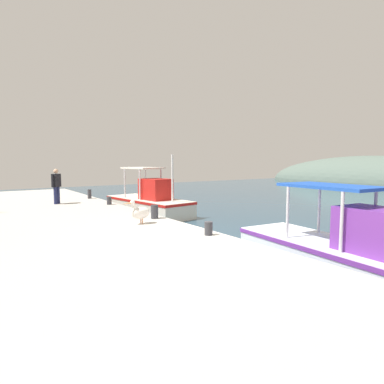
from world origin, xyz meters
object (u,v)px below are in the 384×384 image
Objects in this scene: pelican at (140,212)px; mooring_bollard_third at (155,212)px; mooring_bollard_fourth at (209,228)px; mooring_bollard_second at (109,201)px; fishing_boat_nearest at (149,202)px; mooring_bollard_nearest at (89,194)px; fishing_boat_second at (351,253)px; fisherman_standing at (56,185)px.

pelican is 1.91× the size of mooring_bollard_third.
mooring_bollard_fourth is (3.21, 0.00, -0.06)m from mooring_bollard_third.
mooring_bollard_second is (-5.24, 0.86, -0.21)m from pelican.
fishing_boat_nearest is 11.53× the size of mooring_bollard_nearest.
mooring_bollard_nearest reaches higher than mooring_bollard_fourth.
fishing_boat_nearest is 3.53m from mooring_bollard_nearest.
mooring_bollard_third is at bearing -159.55° from fishing_boat_second.
fishing_boat_second reaches higher than mooring_bollard_third.
mooring_bollard_nearest is at bearing -170.66° from fishing_boat_second.
fisherman_standing is 4.46× the size of mooring_bollard_second.
pelican is (5.80, -3.29, 0.53)m from fishing_boat_nearest.
mooring_bollard_nearest is at bearing 174.10° from pelican.
fishing_boat_second is at bearing 9.34° from mooring_bollard_nearest.
pelican is at bearing -5.90° from mooring_bollard_nearest.
fisherman_standing is at bearing -129.85° from mooring_bollard_second.
pelican is 0.55× the size of fisherman_standing.
mooring_bollard_fourth is at bearing -16.16° from fishing_boat_nearest.
mooring_bollard_nearest is 7.71m from mooring_bollard_third.
mooring_bollard_second reaches higher than mooring_bollard_fourth.
fishing_boat_second is 6.51m from mooring_bollard_third.
pelican reaches higher than mooring_bollard_nearest.
fishing_boat_nearest reaches higher than fisherman_standing.
fisherman_standing is (-12.39, -4.28, 1.15)m from fishing_boat_second.
pelican is at bearing -161.62° from mooring_bollard_fourth.
mooring_bollard_second is at bearing -77.09° from fishing_boat_nearest.
mooring_bollard_nearest is (-2.53, -2.43, 0.38)m from fishing_boat_nearest.
mooring_bollard_nearest is 1.03× the size of mooring_bollard_third.
mooring_bollard_third is at bearing 17.73° from fisherman_standing.
mooring_bollard_third is at bearing -25.15° from fishing_boat_nearest.
fishing_boat_nearest is at bearing 75.82° from fisherman_standing.
fishing_boat_nearest is 11.85× the size of mooring_bollard_third.
mooring_bollard_second is at bearing 180.00° from mooring_bollard_fourth.
mooring_bollard_third is (-6.09, -2.27, 0.45)m from fishing_boat_second.
pelican reaches higher than mooring_bollard_fourth.
fishing_boat_nearest reaches higher than mooring_bollard_fourth.
mooring_bollard_second is at bearing 180.00° from mooring_bollard_third.
fishing_boat_second is 10.95m from mooring_bollard_second.
fisherman_standing is 4.49× the size of mooring_bollard_fourth.
fisherman_standing is at bearing -168.05° from mooring_bollard_fourth.
fishing_boat_nearest is 2.51m from mooring_bollard_second.
fishing_boat_second is at bearing -0.82° from fishing_boat_nearest.
fishing_boat_second reaches higher than fishing_boat_nearest.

